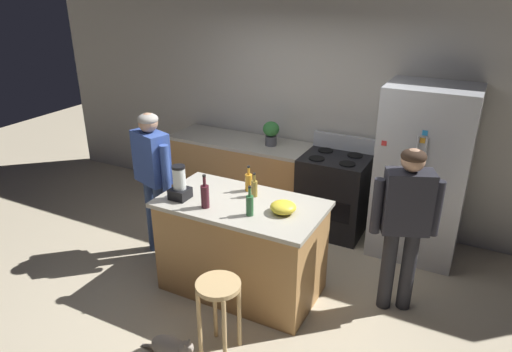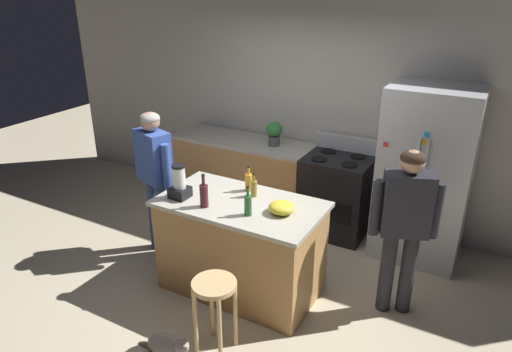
{
  "view_description": "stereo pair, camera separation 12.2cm",
  "coord_description": "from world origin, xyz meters",
  "px_view_note": "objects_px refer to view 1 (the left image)",
  "views": [
    {
      "loc": [
        1.9,
        -3.36,
        2.86
      ],
      "look_at": [
        0.0,
        0.3,
        1.1
      ],
      "focal_mm": 32.79,
      "sensor_mm": 36.0,
      "label": 1
    },
    {
      "loc": [
        2.0,
        -3.3,
        2.86
      ],
      "look_at": [
        0.0,
        0.3,
        1.1
      ],
      "focal_mm": 32.79,
      "sensor_mm": 36.0,
      "label": 2
    }
  ],
  "objects_px": {
    "bar_stool": "(219,299)",
    "bottle_soda": "(249,182)",
    "person_by_sink_right": "(405,217)",
    "mixing_bowl": "(283,207)",
    "kitchen_island": "(242,246)",
    "blender_appliance": "(180,185)",
    "cat": "(172,348)",
    "stove_range": "(334,194)",
    "potted_plant": "(271,132)",
    "bottle_vinegar": "(254,188)",
    "person_by_island_left": "(153,172)",
    "bottle_wine": "(205,196)",
    "bottle_olive_oil": "(250,205)",
    "refrigerator": "(422,173)"
  },
  "relations": [
    {
      "from": "bar_stool",
      "to": "bottle_soda",
      "type": "height_order",
      "value": "bottle_soda"
    },
    {
      "from": "person_by_sink_right",
      "to": "mixing_bowl",
      "type": "xyz_separation_m",
      "value": [
        -0.97,
        -0.42,
        0.05
      ]
    },
    {
      "from": "kitchen_island",
      "to": "blender_appliance",
      "type": "height_order",
      "value": "blender_appliance"
    },
    {
      "from": "kitchen_island",
      "to": "cat",
      "type": "distance_m",
      "value": 1.15
    },
    {
      "from": "stove_range",
      "to": "cat",
      "type": "distance_m",
      "value": 2.68
    },
    {
      "from": "kitchen_island",
      "to": "potted_plant",
      "type": "xyz_separation_m",
      "value": [
        -0.44,
        1.55,
        0.65
      ]
    },
    {
      "from": "cat",
      "to": "person_by_sink_right",
      "type": "bearing_deg",
      "value": 46.09
    },
    {
      "from": "person_by_sink_right",
      "to": "bar_stool",
      "type": "distance_m",
      "value": 1.74
    },
    {
      "from": "stove_range",
      "to": "person_by_sink_right",
      "type": "height_order",
      "value": "person_by_sink_right"
    },
    {
      "from": "stove_range",
      "to": "mixing_bowl",
      "type": "relative_size",
      "value": 4.87
    },
    {
      "from": "person_by_sink_right",
      "to": "bottle_vinegar",
      "type": "relative_size",
      "value": 6.67
    },
    {
      "from": "potted_plant",
      "to": "bottle_soda",
      "type": "xyz_separation_m",
      "value": [
        0.38,
        -1.29,
        -0.08
      ]
    },
    {
      "from": "cat",
      "to": "bar_stool",
      "type": "bearing_deg",
      "value": 42.9
    },
    {
      "from": "stove_range",
      "to": "bottle_soda",
      "type": "height_order",
      "value": "bottle_soda"
    },
    {
      "from": "person_by_island_left",
      "to": "bar_stool",
      "type": "distance_m",
      "value": 1.76
    },
    {
      "from": "bar_stool",
      "to": "bottle_soda",
      "type": "relative_size",
      "value": 2.59
    },
    {
      "from": "kitchen_island",
      "to": "bottle_wine",
      "type": "bearing_deg",
      "value": -135.61
    },
    {
      "from": "potted_plant",
      "to": "bottle_wine",
      "type": "xyz_separation_m",
      "value": [
        0.21,
        -1.78,
        -0.06
      ]
    },
    {
      "from": "bottle_vinegar",
      "to": "mixing_bowl",
      "type": "relative_size",
      "value": 1.02
    },
    {
      "from": "potted_plant",
      "to": "blender_appliance",
      "type": "distance_m",
      "value": 1.74
    },
    {
      "from": "kitchen_island",
      "to": "cat",
      "type": "relative_size",
      "value": 2.95
    },
    {
      "from": "cat",
      "to": "bottle_vinegar",
      "type": "relative_size",
      "value": 2.2
    },
    {
      "from": "stove_range",
      "to": "bottle_soda",
      "type": "relative_size",
      "value": 4.41
    },
    {
      "from": "stove_range",
      "to": "bottle_vinegar",
      "type": "bearing_deg",
      "value": -104.81
    },
    {
      "from": "cat",
      "to": "bottle_soda",
      "type": "height_order",
      "value": "bottle_soda"
    },
    {
      "from": "potted_plant",
      "to": "bottle_vinegar",
      "type": "bearing_deg",
      "value": -70.41
    },
    {
      "from": "cat",
      "to": "bottle_soda",
      "type": "distance_m",
      "value": 1.64
    },
    {
      "from": "person_by_sink_right",
      "to": "mixing_bowl",
      "type": "bearing_deg",
      "value": -156.81
    },
    {
      "from": "bottle_vinegar",
      "to": "bottle_soda",
      "type": "height_order",
      "value": "bottle_soda"
    },
    {
      "from": "person_by_island_left",
      "to": "bottle_wine",
      "type": "distance_m",
      "value": 1.0
    },
    {
      "from": "bottle_wine",
      "to": "bottle_olive_oil",
      "type": "bearing_deg",
      "value": 6.85
    },
    {
      "from": "blender_appliance",
      "to": "bottle_wine",
      "type": "xyz_separation_m",
      "value": [
        0.31,
        -0.05,
        -0.02
      ]
    },
    {
      "from": "bar_stool",
      "to": "cat",
      "type": "relative_size",
      "value": 1.28
    },
    {
      "from": "refrigerator",
      "to": "person_by_sink_right",
      "type": "distance_m",
      "value": 1.09
    },
    {
      "from": "person_by_sink_right",
      "to": "bottle_olive_oil",
      "type": "distance_m",
      "value": 1.35
    },
    {
      "from": "bar_stool",
      "to": "bottle_wine",
      "type": "bearing_deg",
      "value": 129.54
    },
    {
      "from": "bottle_vinegar",
      "to": "person_by_island_left",
      "type": "bearing_deg",
      "value": -179.18
    },
    {
      "from": "bottle_vinegar",
      "to": "stove_range",
      "type": "bearing_deg",
      "value": 75.19
    },
    {
      "from": "kitchen_island",
      "to": "blender_appliance",
      "type": "bearing_deg",
      "value": -161.16
    },
    {
      "from": "person_by_sink_right",
      "to": "bar_stool",
      "type": "xyz_separation_m",
      "value": [
        -1.15,
        -1.23,
        -0.43
      ]
    },
    {
      "from": "person_by_sink_right",
      "to": "refrigerator",
      "type": "bearing_deg",
      "value": 91.94
    },
    {
      "from": "person_by_sink_right",
      "to": "potted_plant",
      "type": "bearing_deg",
      "value": 148.25
    },
    {
      "from": "refrigerator",
      "to": "bar_stool",
      "type": "xyz_separation_m",
      "value": [
        -1.11,
        -2.32,
        -0.42
      ]
    },
    {
      "from": "refrigerator",
      "to": "mixing_bowl",
      "type": "distance_m",
      "value": 1.77
    },
    {
      "from": "potted_plant",
      "to": "cat",
      "type": "bearing_deg",
      "value": -81.4
    },
    {
      "from": "kitchen_island",
      "to": "bottle_wine",
      "type": "xyz_separation_m",
      "value": [
        -0.24,
        -0.23,
        0.59
      ]
    },
    {
      "from": "person_by_sink_right",
      "to": "bottle_olive_oil",
      "type": "xyz_separation_m",
      "value": [
        -1.21,
        -0.59,
        0.1
      ]
    },
    {
      "from": "cat",
      "to": "bottle_soda",
      "type": "relative_size",
      "value": 2.03
    },
    {
      "from": "blender_appliance",
      "to": "mixing_bowl",
      "type": "xyz_separation_m",
      "value": [
        0.97,
        0.18,
        -0.09
      ]
    },
    {
      "from": "cat",
      "to": "refrigerator",
      "type": "bearing_deg",
      "value": 61.49
    }
  ]
}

